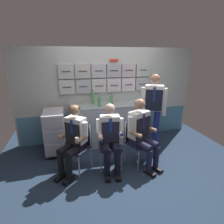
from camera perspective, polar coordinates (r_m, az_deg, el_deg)
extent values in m
cube|color=#202F44|center=(3.48, 4.54, -17.50)|extent=(4.80, 4.80, 0.04)
cube|color=#B4BCB7|center=(4.27, -1.08, 5.40)|extent=(4.20, 0.06, 2.15)
cube|color=teal|center=(4.45, -0.92, -3.96)|extent=(4.12, 0.01, 0.68)
cube|color=silver|center=(4.06, -14.05, 7.72)|extent=(0.32, 0.06, 0.30)
cylinder|color=#1F2930|center=(4.02, -14.05, 7.64)|extent=(0.18, 0.01, 0.01)
cube|color=#A6B1B9|center=(4.07, -9.08, 8.07)|extent=(0.32, 0.06, 0.30)
cylinder|color=black|center=(4.04, -9.03, 7.98)|extent=(0.18, 0.01, 0.01)
cube|color=silver|center=(4.12, -4.18, 8.35)|extent=(0.32, 0.06, 0.30)
cylinder|color=black|center=(4.08, -4.08, 8.26)|extent=(0.18, 0.01, 0.01)
cube|color=silver|center=(4.20, 0.59, 8.56)|extent=(0.32, 0.06, 0.30)
cylinder|color=#1E282E|center=(4.16, 0.73, 8.48)|extent=(0.18, 0.01, 0.01)
cube|color=silver|center=(4.30, 5.16, 8.71)|extent=(0.32, 0.06, 0.30)
cylinder|color=#2B2822|center=(4.26, 5.33, 8.63)|extent=(0.18, 0.01, 0.01)
cube|color=#AAABB5|center=(4.43, 9.50, 8.80)|extent=(0.32, 0.06, 0.30)
cylinder|color=#24242D|center=(4.39, 9.70, 8.72)|extent=(0.18, 0.01, 0.01)
cube|color=silver|center=(4.02, -14.41, 12.38)|extent=(0.32, 0.06, 0.30)
cylinder|color=#20222F|center=(3.98, -14.40, 12.33)|extent=(0.18, 0.01, 0.01)
cube|color=#B7B8B8|center=(4.03, -9.31, 12.71)|extent=(0.32, 0.06, 0.30)
cylinder|color=black|center=(4.00, -9.26, 12.67)|extent=(0.18, 0.01, 0.01)
cube|color=#B7B5C1|center=(4.08, -4.28, 12.94)|extent=(0.32, 0.06, 0.30)
cylinder|color=#24202C|center=(4.04, -4.18, 12.90)|extent=(0.18, 0.01, 0.01)
cube|color=#A7AAB0|center=(4.16, 0.60, 13.07)|extent=(0.32, 0.06, 0.30)
cylinder|color=black|center=(4.12, 0.74, 13.03)|extent=(0.18, 0.01, 0.01)
cube|color=#BDB2B9|center=(4.26, 5.29, 13.11)|extent=(0.32, 0.06, 0.30)
cylinder|color=black|center=(4.22, 5.46, 13.07)|extent=(0.18, 0.01, 0.01)
cube|color=#B4C0BB|center=(4.39, 9.72, 13.07)|extent=(0.32, 0.06, 0.30)
cylinder|color=#21272E|center=(4.36, 9.93, 13.03)|extent=(0.18, 0.01, 0.01)
cube|color=red|center=(4.16, 0.60, 16.09)|extent=(0.20, 0.02, 0.05)
cube|color=#A3AFB7|center=(4.16, -1.32, -3.99)|extent=(1.62, 0.52, 0.89)
cube|color=#94A0A7|center=(4.02, -1.36, 2.13)|extent=(1.66, 0.53, 0.03)
sphere|color=black|center=(3.88, -19.53, -13.55)|extent=(0.07, 0.07, 0.07)
sphere|color=black|center=(3.86, -14.84, -13.28)|extent=(0.07, 0.07, 0.07)
sphere|color=black|center=(4.36, -18.99, -9.87)|extent=(0.07, 0.07, 0.07)
sphere|color=black|center=(4.34, -14.87, -9.61)|extent=(0.07, 0.07, 0.07)
cube|color=silver|center=(3.91, -17.65, -5.64)|extent=(0.40, 0.64, 0.84)
cube|color=#A8A6B6|center=(3.74, -17.46, -11.50)|extent=(0.35, 0.01, 0.22)
cube|color=#A8A6B6|center=(3.62, -17.87, -7.62)|extent=(0.35, 0.01, 0.22)
cube|color=#A8A6B6|center=(3.51, -18.30, -3.48)|extent=(0.35, 0.01, 0.22)
cylinder|color=#28282D|center=(3.49, -18.46, -1.51)|extent=(0.32, 0.02, 0.02)
cylinder|color=#A8AAAF|center=(3.37, -15.44, -14.94)|extent=(0.02, 0.02, 0.40)
cylinder|color=#A8AAAF|center=(3.17, -10.43, -16.88)|extent=(0.02, 0.02, 0.40)
cylinder|color=#A8AAAF|center=(3.60, -11.49, -12.39)|extent=(0.02, 0.02, 0.40)
cylinder|color=#A8AAAF|center=(3.41, -6.62, -13.98)|extent=(0.02, 0.02, 0.40)
cube|color=black|center=(3.27, -11.22, -11.34)|extent=(0.56, 0.56, 0.02)
cube|color=black|center=(3.31, -9.38, -6.79)|extent=(0.29, 0.27, 0.40)
cylinder|color=#A8AAAF|center=(3.41, -11.92, -6.21)|extent=(0.02, 0.02, 0.40)
cylinder|color=#A8AAAF|center=(3.21, -6.89, -7.52)|extent=(0.02, 0.02, 0.40)
cube|color=black|center=(3.31, -16.09, -19.27)|extent=(0.21, 0.22, 0.06)
cube|color=black|center=(3.21, -13.70, -20.35)|extent=(0.21, 0.22, 0.06)
cylinder|color=black|center=(3.20, -15.94, -15.66)|extent=(0.10, 0.10, 0.39)
cylinder|color=black|center=(3.10, -13.52, -16.66)|extent=(0.10, 0.10, 0.39)
cylinder|color=black|center=(3.19, -14.31, -11.12)|extent=(0.33, 0.35, 0.13)
cylinder|color=black|center=(3.09, -11.86, -11.96)|extent=(0.33, 0.35, 0.13)
cube|color=black|center=(3.24, -11.29, -10.24)|extent=(0.37, 0.36, 0.12)
cube|color=white|center=(3.13, -11.37, -5.54)|extent=(0.37, 0.36, 0.44)
cube|color=black|center=(3.08, -12.46, -6.75)|extent=(0.23, 0.21, 0.35)
cube|color=navy|center=(3.03, -12.70, -4.81)|extent=(0.04, 0.04, 0.25)
cylinder|color=white|center=(3.24, -14.14, -4.05)|extent=(0.08, 0.08, 0.24)
cylinder|color=#9E7657|center=(3.21, -14.86, -7.01)|extent=(0.20, 0.21, 0.07)
sphere|color=#9E7657|center=(3.14, -16.09, -7.64)|extent=(0.08, 0.08, 0.08)
cylinder|color=white|center=(3.00, -8.49, -5.43)|extent=(0.08, 0.08, 0.24)
cylinder|color=#9E7657|center=(3.00, -9.81, -8.46)|extent=(0.20, 0.21, 0.07)
sphere|color=#9E7657|center=(2.93, -11.00, -9.19)|extent=(0.08, 0.08, 0.08)
cylinder|color=silver|center=(2.91, -11.04, -8.49)|extent=(0.06, 0.06, 0.06)
sphere|color=#9E7657|center=(3.01, -11.77, 0.58)|extent=(0.18, 0.18, 0.18)
ellipsoid|color=black|center=(3.02, -11.63, 0.93)|extent=(0.23, 0.23, 0.12)
cylinder|color=#A8AAAF|center=(3.23, -3.51, -15.80)|extent=(0.02, 0.02, 0.40)
cylinder|color=#A8AAAF|center=(3.27, 3.03, -15.38)|extent=(0.02, 0.02, 0.40)
cylinder|color=#A8AAAF|center=(3.54, -3.91, -12.60)|extent=(0.02, 0.02, 0.40)
cylinder|color=#A8AAAF|center=(3.57, 2.00, -12.26)|extent=(0.02, 0.02, 0.40)
cube|color=black|center=(3.29, -0.61, -10.81)|extent=(0.45, 0.45, 0.02)
cube|color=black|center=(3.37, -1.00, -6.11)|extent=(0.37, 0.07, 0.40)
cylinder|color=#A8AAAF|center=(3.34, -4.07, -6.32)|extent=(0.02, 0.02, 0.40)
cylinder|color=#A8AAAF|center=(3.38, 2.07, -6.03)|extent=(0.02, 0.02, 0.40)
cube|color=black|center=(3.19, -1.44, -20.00)|extent=(0.12, 0.23, 0.06)
cube|color=black|center=(3.21, 1.81, -19.76)|extent=(0.12, 0.23, 0.06)
cylinder|color=black|center=(3.09, -1.55, -16.21)|extent=(0.10, 0.10, 0.39)
cylinder|color=black|center=(3.11, 1.73, -15.99)|extent=(0.10, 0.10, 0.39)
cylinder|color=black|center=(3.11, -1.88, -11.28)|extent=(0.17, 0.36, 0.13)
cylinder|color=black|center=(3.13, 1.32, -11.09)|extent=(0.17, 0.36, 0.13)
cube|color=black|center=(3.26, -0.62, -9.71)|extent=(0.34, 0.24, 0.12)
cube|color=white|center=(3.16, -0.68, -5.00)|extent=(0.35, 0.22, 0.44)
cube|color=#1E2139|center=(3.08, -0.47, -6.29)|extent=(0.30, 0.05, 0.35)
cube|color=navy|center=(3.03, -0.46, -4.37)|extent=(0.04, 0.01, 0.25)
cylinder|color=white|center=(3.12, -4.26, -4.35)|extent=(0.08, 0.08, 0.24)
cylinder|color=beige|center=(3.09, -3.73, -7.42)|extent=(0.10, 0.23, 0.07)
sphere|color=beige|center=(3.00, -3.61, -8.23)|extent=(0.08, 0.08, 0.08)
cylinder|color=white|center=(3.16, 2.86, -4.02)|extent=(0.08, 0.08, 0.24)
cylinder|color=beige|center=(3.13, 2.77, -7.09)|extent=(0.10, 0.23, 0.07)
sphere|color=beige|center=(3.04, 3.09, -7.87)|extent=(0.08, 0.08, 0.08)
cylinder|color=navy|center=(3.02, 3.11, -7.18)|extent=(0.06, 0.06, 0.06)
sphere|color=beige|center=(3.04, -0.70, 1.08)|extent=(0.18, 0.18, 0.18)
ellipsoid|color=black|center=(3.05, -0.73, 1.43)|extent=(0.19, 0.18, 0.12)
cylinder|color=#A8AAAF|center=(3.31, 8.38, -15.07)|extent=(0.02, 0.02, 0.40)
cylinder|color=#A8AAAF|center=(3.55, 12.55, -12.95)|extent=(0.02, 0.02, 0.40)
cylinder|color=#A8AAAF|center=(3.53, 4.10, -12.67)|extent=(0.02, 0.02, 0.40)
cylinder|color=#A8AAAF|center=(3.75, 8.29, -10.88)|extent=(0.02, 0.02, 0.40)
cube|color=black|center=(3.43, 8.49, -9.78)|extent=(0.53, 0.53, 0.02)
cube|color=black|center=(3.46, 6.39, -5.57)|extent=(0.35, 0.17, 0.40)
cylinder|color=#A8AAAF|center=(3.34, 4.26, -6.39)|extent=(0.02, 0.02, 0.40)
cylinder|color=#A8AAAF|center=(3.57, 8.59, -4.89)|extent=(0.02, 0.02, 0.40)
cube|color=black|center=(3.35, 11.96, -18.40)|extent=(0.17, 0.24, 0.06)
cube|color=black|center=(3.47, 14.09, -17.12)|extent=(0.17, 0.24, 0.06)
cylinder|color=#1D1E3A|center=(3.25, 11.67, -14.84)|extent=(0.10, 0.10, 0.39)
cylinder|color=#1D1E3A|center=(3.37, 13.84, -13.66)|extent=(0.10, 0.10, 0.39)
cylinder|color=#1D1E3A|center=(3.23, 9.58, -10.38)|extent=(0.27, 0.40, 0.13)
cylinder|color=#1D1E3A|center=(3.36, 11.81, -9.38)|extent=(0.27, 0.40, 0.13)
cube|color=#1D1E3A|center=(3.39, 8.55, -8.72)|extent=(0.39, 0.32, 0.12)
cube|color=white|center=(3.29, 8.53, -3.87)|extent=(0.41, 0.33, 0.48)
cube|color=black|center=(3.23, 9.84, -5.04)|extent=(0.31, 0.14, 0.39)
cube|color=navy|center=(3.18, 10.06, -2.99)|extent=(0.04, 0.02, 0.27)
cylinder|color=white|center=(3.13, 5.87, -3.87)|extent=(0.08, 0.08, 0.26)
cylinder|color=#A47558|center=(3.13, 7.43, -6.93)|extent=(0.16, 0.25, 0.07)
sphere|color=#A47558|center=(3.06, 8.88, -7.58)|extent=(0.08, 0.08, 0.08)
cylinder|color=white|center=(3.41, 11.05, -2.22)|extent=(0.08, 0.08, 0.26)
cylinder|color=#A47558|center=(3.39, 12.05, -5.18)|extent=(0.16, 0.25, 0.07)
sphere|color=#A47558|center=(3.33, 13.47, -5.73)|extent=(0.08, 0.08, 0.08)
sphere|color=#A47558|center=(3.17, 8.84, 2.50)|extent=(0.19, 0.19, 0.19)
ellipsoid|color=gray|center=(3.17, 8.67, 2.85)|extent=(0.24, 0.23, 0.13)
cube|color=black|center=(4.13, 10.66, -10.88)|extent=(0.19, 0.25, 0.06)
cube|color=black|center=(4.13, 13.48, -11.06)|extent=(0.19, 0.25, 0.06)
cylinder|color=navy|center=(3.97, 11.19, -4.99)|extent=(0.12, 0.12, 0.83)
cylinder|color=navy|center=(3.97, 13.79, -5.16)|extent=(0.12, 0.12, 0.83)
cube|color=white|center=(3.76, 13.16, 4.42)|extent=(0.42, 0.35, 0.51)
cube|color=black|center=(3.66, 13.13, 3.58)|extent=(0.30, 0.16, 0.43)
cube|color=navy|center=(3.63, 13.26, 5.43)|extent=(0.04, 0.03, 0.29)
cylinder|color=white|center=(3.78, 9.75, 3.47)|extent=(0.08, 0.08, 0.57)
sphere|color=#A9725A|center=(3.86, 9.53, -0.62)|extent=(0.08, 0.08, 0.08)
cylinder|color=white|center=(3.79, 16.41, 3.02)|extent=(0.08, 0.08, 0.57)
sphere|color=#A9725A|center=(3.87, 16.05, -1.05)|extent=(0.08, 0.08, 0.08)
sphere|color=#A9725A|center=(3.70, 13.58, 10.25)|extent=(0.18, 0.18, 0.18)
ellipsoid|color=gray|center=(3.71, 13.60, 10.53)|extent=(0.23, 0.22, 0.13)
cylinder|color=#4E9B5C|center=(4.01, -0.22, 3.80)|extent=(0.07, 0.07, 0.20)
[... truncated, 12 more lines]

